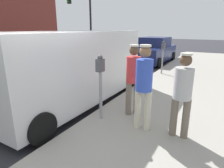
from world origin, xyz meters
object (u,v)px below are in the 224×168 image
object	(u,v)px
pedestrian_in_blue	(144,82)
parked_sedan_ahead	(154,51)
traffic_light_corner	(82,12)
pedestrian_in_red	(133,76)
parking_meter_near	(100,77)
parking_meter_far	(163,52)
pedestrian_in_gray	(183,91)
parked_van	(71,66)

from	to	relation	value
pedestrian_in_blue	parked_sedan_ahead	xyz separation A→B (m)	(-2.54, 9.05, -0.43)
traffic_light_corner	pedestrian_in_red	bearing A→B (deg)	-47.81
parking_meter_near	parked_sedan_ahead	size ratio (longest dim) A/B	0.34
parking_meter_far	pedestrian_in_gray	bearing A→B (deg)	-71.63
parking_meter_near	pedestrian_in_gray	distance (m)	1.78
parking_meter_near	traffic_light_corner	world-z (taller)	traffic_light_corner
parked_van	parked_sedan_ahead	bearing A→B (deg)	90.13
parked_sedan_ahead	traffic_light_corner	xyz separation A→B (m)	(-6.82, 1.34, 2.77)
pedestrian_in_gray	pedestrian_in_blue	distance (m)	0.75
pedestrian_in_blue	parked_sedan_ahead	bearing A→B (deg)	105.70
pedestrian_in_red	traffic_light_corner	size ratio (longest dim) A/B	0.33
parked_sedan_ahead	parking_meter_far	bearing A→B (deg)	-67.41
pedestrian_in_blue	parked_van	world-z (taller)	parked_van
parking_meter_near	traffic_light_corner	xyz separation A→B (m)	(-8.34, 10.41, 2.34)
parking_meter_far	parking_meter_near	bearing A→B (deg)	-90.00
pedestrian_in_blue	pedestrian_in_gray	bearing A→B (deg)	4.18
parked_sedan_ahead	traffic_light_corner	bearing A→B (deg)	168.86
parking_meter_near	pedestrian_in_gray	xyz separation A→B (m)	(1.77, 0.08, -0.08)
parking_meter_near	pedestrian_in_gray	size ratio (longest dim) A/B	0.91
pedestrian_in_gray	parked_sedan_ahead	world-z (taller)	pedestrian_in_gray
pedestrian_in_blue	parked_sedan_ahead	world-z (taller)	pedestrian_in_blue
pedestrian_in_red	traffic_light_corner	bearing A→B (deg)	132.19
pedestrian_in_blue	pedestrian_in_red	world-z (taller)	pedestrian_in_blue
pedestrian_in_blue	pedestrian_in_red	distance (m)	0.75
pedestrian_in_gray	parked_van	world-z (taller)	parked_van
parking_meter_far	traffic_light_corner	size ratio (longest dim) A/B	0.29
parking_meter_near	pedestrian_in_gray	bearing A→B (deg)	2.43
pedestrian_in_gray	parked_van	size ratio (longest dim) A/B	0.32
parking_meter_near	pedestrian_in_red	distance (m)	0.82
parking_meter_far	traffic_light_corner	distance (m)	10.00
traffic_light_corner	parking_meter_near	bearing A→B (deg)	-51.31
parking_meter_near	parked_van	size ratio (longest dim) A/B	0.29
pedestrian_in_blue	parked_van	bearing A→B (deg)	163.35
parking_meter_far	pedestrian_in_red	distance (m)	4.84
pedestrian_in_gray	pedestrian_in_red	size ratio (longest dim) A/B	0.97
parked_sedan_ahead	pedestrian_in_gray	bearing A→B (deg)	-69.89
pedestrian_in_gray	pedestrian_in_blue	size ratio (longest dim) A/B	0.93
parking_meter_near	parked_van	xyz separation A→B (m)	(-1.50, 0.78, -0.03)
parking_meter_near	parked_sedan_ahead	distance (m)	9.21
parking_meter_far	pedestrian_in_blue	distance (m)	5.49
pedestrian_in_red	parked_van	bearing A→B (deg)	175.23
pedestrian_in_blue	pedestrian_in_red	xyz separation A→B (m)	(-0.47, 0.58, -0.04)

